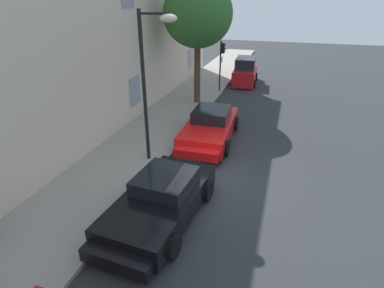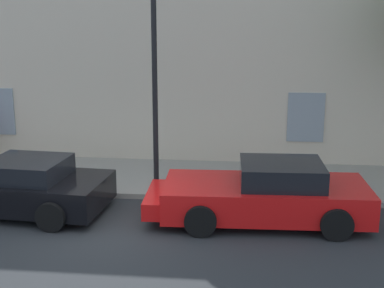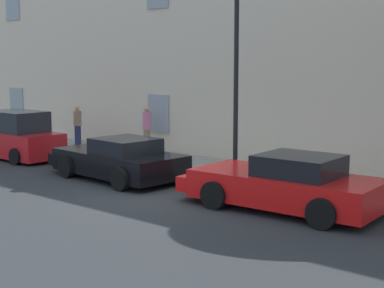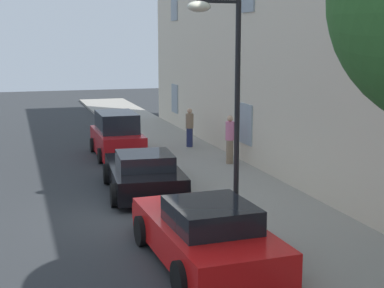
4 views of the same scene
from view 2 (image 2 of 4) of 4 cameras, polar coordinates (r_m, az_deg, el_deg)
name	(u,v)px [view 2 (image 2 of 4)]	position (r m, az deg, el deg)	size (l,w,h in m)	color
ground_plane	(104,229)	(12.10, -9.46, -9.02)	(80.00, 80.00, 0.00)	#2B2D30
sidewalk	(138,177)	(15.47, -5.87, -3.53)	(60.00, 3.38, 0.14)	gray
sportscar_red_lead	(10,187)	(13.57, -18.89, -4.42)	(4.88, 2.52, 1.31)	black
sportscar_yellow_flank	(258,195)	(12.33, 7.12, -5.43)	(5.11, 2.38, 1.40)	red
street_lamp	(151,40)	(13.30, -4.42, 11.06)	(0.44, 1.42, 5.63)	black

